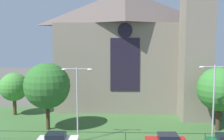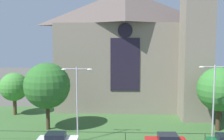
% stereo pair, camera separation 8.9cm
% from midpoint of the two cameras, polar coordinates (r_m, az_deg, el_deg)
% --- Properties ---
extents(ground, '(160.00, 160.00, 0.00)m').
position_cam_midpoint_polar(ground, '(36.53, -1.78, -11.38)').
color(ground, '#56544C').
extents(grass_verge, '(120.00, 20.00, 0.01)m').
position_cam_midpoint_polar(grass_verge, '(34.63, -2.02, -12.35)').
color(grass_verge, '#3D6633').
rests_on(grass_verge, ground).
extents(church_building, '(23.20, 16.20, 26.00)m').
position_cam_midpoint_polar(church_building, '(43.99, 3.78, 5.12)').
color(church_building, gray).
rests_on(church_building, ground).
extents(iron_railing, '(34.60, 0.07, 1.13)m').
position_cam_midpoint_polar(iron_railing, '(29.02, 2.98, -13.96)').
color(iron_railing, black).
rests_on(iron_railing, ground).
extents(tree_right_far, '(4.73, 4.73, 7.47)m').
position_cam_midpoint_polar(tree_right_far, '(41.36, 23.15, -2.60)').
color(tree_right_far, brown).
rests_on(tree_right_far, ground).
extents(tree_right_near, '(5.45, 5.45, 7.98)m').
position_cam_midpoint_polar(tree_right_near, '(34.38, 22.72, -3.96)').
color(tree_right_near, '#423021').
rests_on(tree_right_near, ground).
extents(tree_left_far, '(4.30, 4.30, 6.47)m').
position_cam_midpoint_polar(tree_left_far, '(41.65, -21.06, -3.56)').
color(tree_left_far, '#4C3823').
rests_on(tree_left_far, ground).
extents(tree_left_near, '(5.76, 5.76, 8.50)m').
position_cam_midpoint_polar(tree_left_near, '(33.00, -14.33, -3.42)').
color(tree_left_near, '#423021').
rests_on(tree_left_near, ground).
extents(streetlamp_near, '(3.37, 0.26, 8.32)m').
position_cam_midpoint_polar(streetlamp_near, '(28.19, -7.85, -5.51)').
color(streetlamp_near, '#B2B2B7').
rests_on(streetlamp_near, ground).
extents(streetlamp_far, '(3.37, 0.26, 8.62)m').
position_cam_midpoint_polar(streetlamp_far, '(29.40, 21.68, -5.09)').
color(streetlamp_far, '#B2B2B7').
rests_on(streetlamp_far, ground).
extents(parked_car_white, '(4.26, 2.14, 1.51)m').
position_cam_midpoint_polar(parked_car_white, '(28.43, -12.16, -15.04)').
color(parked_car_white, silver).
rests_on(parked_car_white, ground).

